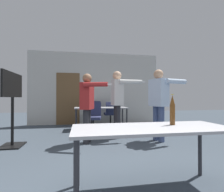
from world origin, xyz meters
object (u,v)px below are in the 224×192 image
at_px(office_chair_mid_tucked, 111,115).
at_px(beer_bottle, 172,110).
at_px(person_far_watching, 118,97).
at_px(person_center_tall, 88,101).
at_px(person_right_polo, 159,98).
at_px(office_chair_far_left, 93,119).
at_px(office_chair_far_right, 93,114).
at_px(tv_screen, 12,100).

distance_m(office_chair_mid_tucked, beer_bottle, 4.64).
bearing_deg(person_far_watching, person_center_tall, -64.09).
relative_size(person_center_tall, beer_bottle, 4.42).
bearing_deg(person_far_watching, person_right_polo, 56.58).
relative_size(office_chair_far_left, office_chair_mid_tucked, 1.02).
height_order(person_center_tall, person_far_watching, person_far_watching).
distance_m(person_right_polo, office_chair_far_left, 2.09).
bearing_deg(office_chair_far_right, office_chair_mid_tucked, -134.06).
xyz_separation_m(office_chair_far_right, beer_bottle, (0.62, -4.84, 0.47)).
xyz_separation_m(tv_screen, person_center_tall, (1.63, 0.01, -0.02)).
distance_m(tv_screen, office_chair_far_right, 3.33).
bearing_deg(person_far_watching, tv_screen, -82.08).
bearing_deg(office_chair_mid_tucked, person_right_polo, -73.76).
distance_m(person_center_tall, person_far_watching, 0.93).
bearing_deg(person_far_watching, office_chair_mid_tucked, 172.97).
xyz_separation_m(person_far_watching, office_chair_far_left, (-0.60, 0.73, -0.65)).
relative_size(office_chair_far_right, office_chair_mid_tucked, 1.03).
relative_size(person_right_polo, person_center_tall, 1.08).
xyz_separation_m(person_right_polo, office_chair_mid_tucked, (-0.77, 2.53, -0.64)).
bearing_deg(office_chair_mid_tucked, office_chair_far_left, -121.72).
xyz_separation_m(person_far_watching, beer_bottle, (0.11, -2.64, -0.17)).
distance_m(person_center_tall, office_chair_mid_tucked, 2.67).
height_order(person_center_tall, office_chair_far_left, person_center_tall).
xyz_separation_m(tv_screen, office_chair_mid_tucked, (2.60, 2.42, -0.59)).
xyz_separation_m(office_chair_mid_tucked, beer_bottle, (-0.04, -4.62, 0.49)).
bearing_deg(person_right_polo, office_chair_mid_tucked, -178.96).
relative_size(person_right_polo, office_chair_mid_tucked, 1.94).
height_order(person_right_polo, person_far_watching, person_far_watching).
height_order(office_chair_far_right, office_chair_mid_tucked, office_chair_far_right).
distance_m(tv_screen, office_chair_far_left, 2.27).
xyz_separation_m(tv_screen, office_chair_far_right, (1.94, 2.65, -0.57)).
distance_m(office_chair_far_left, beer_bottle, 3.47).
bearing_deg(beer_bottle, person_far_watching, 92.46).
height_order(tv_screen, office_chair_far_left, tv_screen).
height_order(person_far_watching, office_chair_mid_tucked, person_far_watching).
relative_size(person_far_watching, beer_bottle, 4.82).
height_order(office_chair_mid_tucked, beer_bottle, beer_bottle).
bearing_deg(tv_screen, person_center_tall, -89.71).
height_order(person_far_watching, office_chair_far_right, person_far_watching).
relative_size(office_chair_far_right, beer_bottle, 2.53).
height_order(person_far_watching, beer_bottle, person_far_watching).
xyz_separation_m(person_right_polo, office_chair_far_right, (-1.43, 2.76, -0.62)).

